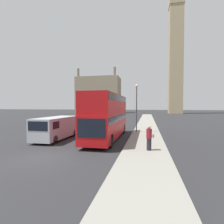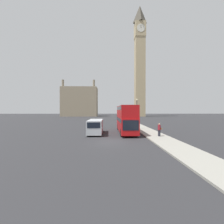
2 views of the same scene
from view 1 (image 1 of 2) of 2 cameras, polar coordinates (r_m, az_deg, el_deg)
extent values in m
plane|color=#28282B|center=(12.68, -22.15, -13.66)|extent=(300.00, 300.00, 0.00)
cube|color=gray|center=(10.68, 10.53, -16.13)|extent=(3.31, 120.00, 0.15)
cube|color=tan|center=(87.94, 20.06, 15.52)|extent=(5.90, 5.90, 48.39)
cube|color=gray|center=(92.46, -4.38, 5.53)|extent=(22.10, 11.41, 18.33)
cylinder|color=gray|center=(92.35, -11.00, 12.50)|extent=(1.37, 1.37, 4.03)
cylinder|color=gray|center=(87.06, 0.81, 13.18)|extent=(1.37, 1.37, 4.03)
cube|color=#B71114|center=(18.08, -1.40, -4.07)|extent=(2.46, 10.82, 2.34)
cube|color=#B71114|center=(17.98, -1.41, 2.61)|extent=(2.46, 10.60, 1.87)
cube|color=black|center=(18.02, -1.40, -1.72)|extent=(2.50, 10.38, 0.55)
cube|color=black|center=(18.00, -1.41, 4.40)|extent=(2.50, 10.17, 0.55)
cube|color=black|center=(12.86, -6.84, -5.28)|extent=(2.16, 0.03, 1.40)
cylinder|color=black|center=(14.86, -8.09, -8.96)|extent=(0.69, 1.15, 1.15)
cylinder|color=black|center=(14.37, -1.34, -9.32)|extent=(0.69, 1.15, 1.15)
cylinder|color=black|center=(22.05, -1.44, -5.37)|extent=(0.69, 1.15, 1.15)
cylinder|color=black|center=(21.72, 3.13, -5.48)|extent=(0.69, 1.15, 1.15)
cube|color=#B2B7BC|center=(18.67, -17.68, -4.74)|extent=(2.17, 6.15, 2.03)
cube|color=black|center=(16.02, -23.11, -4.29)|extent=(1.85, 0.02, 0.81)
cube|color=black|center=(16.92, -21.01, -3.94)|extent=(2.20, 1.11, 0.65)
cylinder|color=black|center=(17.47, -23.40, -8.04)|extent=(0.54, 0.80, 0.80)
cylinder|color=black|center=(16.60, -18.73, -8.50)|extent=(0.54, 0.80, 0.80)
cylinder|color=black|center=(20.99, -16.81, -6.30)|extent=(0.54, 0.80, 0.80)
cylinder|color=black|center=(20.27, -12.73, -6.56)|extent=(0.54, 0.80, 0.80)
cylinder|color=#23232D|center=(13.27, 11.99, -10.24)|extent=(0.34, 0.34, 0.88)
cylinder|color=maroon|center=(13.13, 12.02, -6.88)|extent=(0.40, 0.40, 0.69)
sphere|color=tan|center=(13.07, 12.03, -4.86)|extent=(0.24, 0.24, 0.24)
cube|color=olive|center=(13.16, 13.34, -7.64)|extent=(0.12, 0.24, 0.20)
cylinder|color=#38383D|center=(21.87, 8.02, 0.73)|extent=(0.12, 0.12, 5.55)
sphere|color=beige|center=(22.01, 8.06, 8.45)|extent=(0.36, 0.36, 0.36)
camera|label=2|loc=(10.51, -126.55, 1.01)|focal=24.00mm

